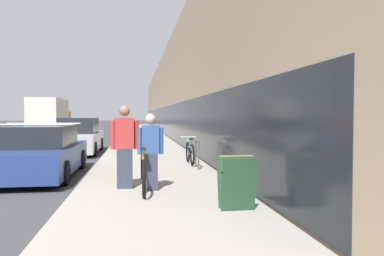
{
  "coord_description": "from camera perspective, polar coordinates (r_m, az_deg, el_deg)",
  "views": [
    {
      "loc": [
        4.69,
        -6.15,
        1.7
      ],
      "look_at": [
        7.35,
        11.65,
        1.06
      ],
      "focal_mm": 35.0,
      "sensor_mm": 36.0,
      "label": 1
    }
  ],
  "objects": [
    {
      "name": "storefront_facade",
      "position": [
        35.93,
        3.19,
        4.77
      ],
      "size": [
        10.01,
        70.0,
        6.87
      ],
      "color": "tan",
      "rests_on": "ground"
    },
    {
      "name": "person_rider",
      "position": [
        7.85,
        -6.34,
        -3.62
      ],
      "size": [
        0.54,
        0.21,
        1.59
      ],
      "color": "#33384C",
      "rests_on": "sidewalk_slab"
    },
    {
      "name": "tandem_bicycle",
      "position": [
        8.28,
        -7.51,
        -6.18
      ],
      "size": [
        0.52,
        2.93,
        0.93
      ],
      "color": "black",
      "rests_on": "sidewalk_slab"
    },
    {
      "name": "parked_sedan_curbside",
      "position": [
        11.1,
        -22.11,
        -3.59
      ],
      "size": [
        2.0,
        4.65,
        1.47
      ],
      "color": "navy",
      "rests_on": "ground"
    },
    {
      "name": "sidewalk_slab",
      "position": [
        27.2,
        -7.51,
        -1.45
      ],
      "size": [
        3.53,
        70.0,
        0.13
      ],
      "color": "gray",
      "rests_on": "ground"
    },
    {
      "name": "vintage_roadster_curbside",
      "position": [
        17.26,
        -16.81,
        -1.37
      ],
      "size": [
        1.78,
        4.76,
        1.57
      ],
      "color": "silver",
      "rests_on": "ground"
    },
    {
      "name": "person_bystander",
      "position": [
        8.13,
        -10.22,
        -2.81
      ],
      "size": [
        0.6,
        0.24,
        1.78
      ],
      "color": "#33384C",
      "rests_on": "sidewalk_slab"
    },
    {
      "name": "moving_truck",
      "position": [
        30.87,
        -20.8,
        1.47
      ],
      "size": [
        2.19,
        6.49,
        2.93
      ],
      "color": "orange",
      "rests_on": "ground"
    },
    {
      "name": "bike_rack_hoop",
      "position": [
        10.99,
        0.76,
        -3.51
      ],
      "size": [
        0.05,
        0.6,
        0.84
      ],
      "color": "#4C4C51",
      "rests_on": "sidewalk_slab"
    },
    {
      "name": "cruiser_bike_nearest",
      "position": [
        11.98,
        -0.32,
        -3.77
      ],
      "size": [
        0.52,
        1.66,
        0.86
      ],
      "color": "black",
      "rests_on": "sidewalk_slab"
    },
    {
      "name": "sandwich_board_sign",
      "position": [
        6.32,
        6.79,
        -8.22
      ],
      "size": [
        0.56,
        0.56,
        0.9
      ],
      "color": "#23472D",
      "rests_on": "sidewalk_slab"
    }
  ]
}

